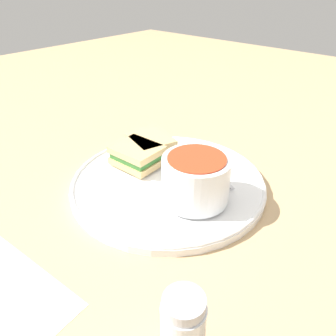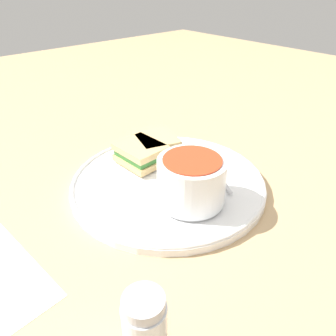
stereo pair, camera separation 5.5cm
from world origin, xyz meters
name	(u,v)px [view 1 (the left image)]	position (x,y,z in m)	size (l,w,h in m)	color
ground_plane	(168,186)	(0.00, 0.00, 0.00)	(2.40, 2.40, 0.00)	tan
plate	(168,182)	(0.00, 0.00, 0.01)	(0.33, 0.33, 0.02)	white
soup_bowl	(196,178)	(-0.01, -0.07, 0.05)	(0.10, 0.10, 0.07)	white
spoon	(209,163)	(0.08, -0.03, 0.02)	(0.06, 0.10, 0.01)	silver
sandwich_half_near	(151,145)	(0.04, 0.08, 0.03)	(0.09, 0.10, 0.03)	tan
sandwich_half_far	(136,156)	(0.00, 0.07, 0.03)	(0.07, 0.09, 0.03)	tan
salt_shaker	(183,331)	(-0.21, -0.20, 0.04)	(0.04, 0.04, 0.09)	silver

